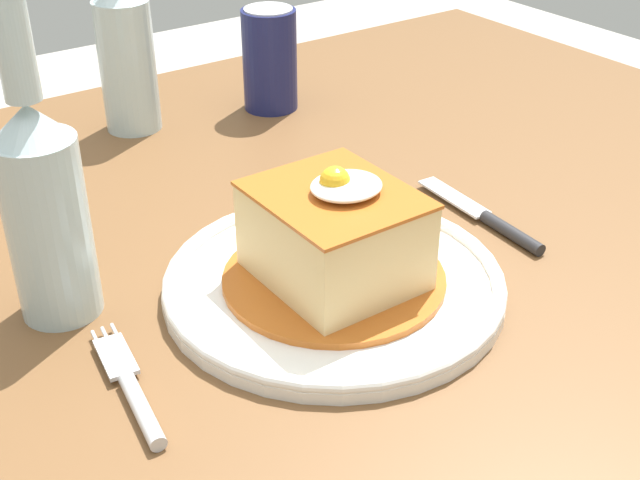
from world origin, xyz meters
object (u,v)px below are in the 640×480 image
(beer_bottle_clear, at_px, (125,45))
(beer_bottle_clear_far, at_px, (44,201))
(main_plate, at_px, (334,282))
(fork, at_px, (133,392))
(knife, at_px, (494,222))
(soda_can, at_px, (270,59))

(beer_bottle_clear, height_order, beer_bottle_clear_far, same)
(main_plate, relative_size, beer_bottle_clear_far, 1.07)
(fork, distance_m, knife, 0.38)
(soda_can, distance_m, beer_bottle_clear_far, 0.46)
(fork, bearing_deg, beer_bottle_clear_far, 90.29)
(fork, height_order, beer_bottle_clear, beer_bottle_clear)
(main_plate, height_order, beer_bottle_clear_far, beer_bottle_clear_far)
(soda_can, xyz_separation_m, beer_bottle_clear, (-0.17, 0.04, 0.04))
(soda_can, distance_m, beer_bottle_clear, 0.17)
(main_plate, xyz_separation_m, beer_bottle_clear, (0.01, 0.41, 0.09))
(knife, xyz_separation_m, beer_bottle_clear_far, (-0.38, 0.11, 0.09))
(fork, distance_m, beer_bottle_clear, 0.49)
(knife, height_order, beer_bottle_clear, beer_bottle_clear)
(knife, distance_m, beer_bottle_clear, 0.46)
(fork, relative_size, soda_can, 1.14)
(fork, distance_m, soda_can, 0.55)
(beer_bottle_clear, distance_m, beer_bottle_clear_far, 0.37)
(main_plate, relative_size, knife, 1.71)
(soda_can, bearing_deg, knife, -88.51)
(main_plate, xyz_separation_m, knife, (0.19, -0.00, -0.00))
(beer_bottle_clear, bearing_deg, beer_bottle_clear_far, -123.52)
(beer_bottle_clear, bearing_deg, main_plate, -91.43)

